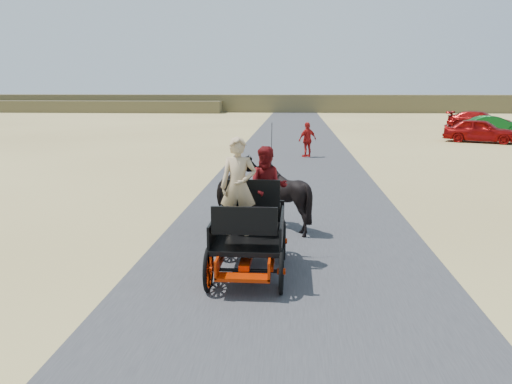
# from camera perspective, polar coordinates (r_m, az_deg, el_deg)

# --- Properties ---
(ground) EXTENTS (140.00, 140.00, 0.00)m
(ground) POSITION_cam_1_polar(r_m,az_deg,el_deg) (10.88, 3.90, -6.29)
(ground) COLOR tan
(road) EXTENTS (6.00, 140.00, 0.01)m
(road) POSITION_cam_1_polar(r_m,az_deg,el_deg) (10.88, 3.90, -6.26)
(road) COLOR #38383A
(road) RESTS_ON ground
(ridge_far) EXTENTS (140.00, 6.00, 2.40)m
(ridge_far) POSITION_cam_1_polar(r_m,az_deg,el_deg) (72.38, 4.49, 10.08)
(ridge_far) COLOR brown
(ridge_far) RESTS_ON ground
(ridge_near) EXTENTS (40.00, 4.00, 1.60)m
(ridge_near) POSITION_cam_1_polar(r_m,az_deg,el_deg) (74.71, -19.52, 9.19)
(ridge_near) COLOR brown
(ridge_near) RESTS_ON ground
(carriage) EXTENTS (1.30, 2.40, 0.72)m
(carriage) POSITION_cam_1_polar(r_m,az_deg,el_deg) (9.31, -0.77, -7.09)
(carriage) COLOR black
(carriage) RESTS_ON ground
(horse_left) EXTENTS (0.91, 2.01, 1.70)m
(horse_left) POSITION_cam_1_polar(r_m,az_deg,el_deg) (12.12, -2.08, -0.23)
(horse_left) COLOR black
(horse_left) RESTS_ON ground
(horse_right) EXTENTS (1.37, 1.54, 1.70)m
(horse_right) POSITION_cam_1_polar(r_m,az_deg,el_deg) (12.04, 3.13, -0.31)
(horse_right) COLOR black
(horse_right) RESTS_ON ground
(driver_man) EXTENTS (0.66, 0.43, 1.80)m
(driver_man) POSITION_cam_1_polar(r_m,az_deg,el_deg) (9.05, -2.03, 0.62)
(driver_man) COLOR tan
(driver_man) RESTS_ON carriage
(passenger_woman) EXTENTS (0.77, 0.60, 1.58)m
(passenger_woman) POSITION_cam_1_polar(r_m,az_deg,el_deg) (9.57, 1.32, 0.55)
(passenger_woman) COLOR #660C0F
(passenger_woman) RESTS_ON carriage
(pedestrian) EXTENTS (1.07, 0.92, 1.73)m
(pedestrian) POSITION_cam_1_polar(r_m,az_deg,el_deg) (24.86, 5.90, 5.97)
(pedestrian) COLOR #AF1614
(pedestrian) RESTS_ON ground
(car_a) EXTENTS (4.68, 3.42, 1.48)m
(car_a) POSITION_cam_1_polar(r_m,az_deg,el_deg) (34.49, 24.28, 6.41)
(car_a) COLOR maroon
(car_a) RESTS_ON ground
(car_b) EXTENTS (4.08, 1.50, 1.33)m
(car_b) POSITION_cam_1_polar(r_m,az_deg,el_deg) (41.25, 25.47, 6.93)
(car_b) COLOR #0C4C19
(car_b) RESTS_ON ground
(car_c) EXTENTS (5.44, 4.30, 1.47)m
(car_c) POSITION_cam_1_polar(r_m,az_deg,el_deg) (45.40, 24.20, 7.47)
(car_c) COLOR maroon
(car_c) RESTS_ON ground
(car_d) EXTENTS (4.47, 2.18, 1.22)m
(car_d) POSITION_cam_1_polar(r_m,az_deg,el_deg) (49.90, 23.74, 7.67)
(car_d) COLOR #0C4C19
(car_d) RESTS_ON ground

